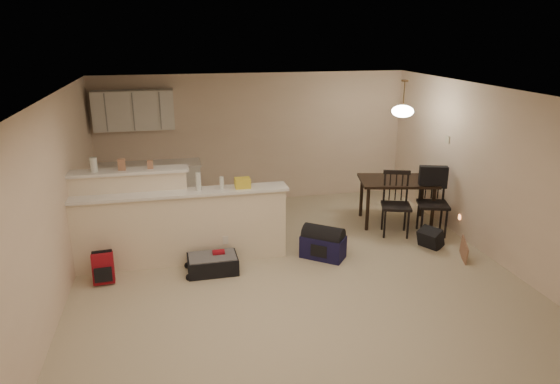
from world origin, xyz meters
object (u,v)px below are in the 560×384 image
object	(u,v)px
dining_table	(397,185)
suitcase	(213,264)
dining_chair_far	(433,203)
dining_chair_near	(396,204)
navy_duffel	(323,247)
pendant_lamp	(403,111)
black_daypack	(430,238)
red_backpack	(103,268)

from	to	relation	value
dining_table	suitcase	world-z (taller)	dining_table
dining_chair_far	dining_chair_near	bearing A→B (deg)	-172.00
suitcase	navy_duffel	size ratio (longest dim) A/B	1.10
dining_chair_far	pendant_lamp	bearing A→B (deg)	140.48
black_daypack	dining_chair_near	bearing A→B (deg)	-0.98
pendant_lamp	black_daypack	world-z (taller)	pendant_lamp
suitcase	dining_table	bearing A→B (deg)	19.27
dining_chair_near	red_backpack	world-z (taller)	dining_chair_near
pendant_lamp	dining_chair_near	distance (m)	1.56
dining_chair_far	black_daypack	bearing A→B (deg)	-101.72
dining_chair_far	red_backpack	bearing A→B (deg)	-155.71
dining_table	red_backpack	bearing A→B (deg)	-153.54
pendant_lamp	dining_chair_far	distance (m)	1.60
dining_chair_near	dining_chair_far	xyz separation A→B (m)	(0.61, -0.10, 0.02)
pendant_lamp	red_backpack	world-z (taller)	pendant_lamp
suitcase	black_daypack	distance (m)	3.42
suitcase	pendant_lamp	bearing A→B (deg)	19.27
suitcase	red_backpack	distance (m)	1.47
dining_table	red_backpack	size ratio (longest dim) A/B	3.42
dining_chair_far	suitcase	size ratio (longest dim) A/B	1.58
dining_table	pendant_lamp	distance (m)	1.29
dining_chair_far	suitcase	bearing A→B (deg)	-152.88
suitcase	dining_chair_near	bearing A→B (deg)	12.41
pendant_lamp	suitcase	world-z (taller)	pendant_lamp
dining_table	dining_chair_near	xyz separation A→B (m)	(-0.23, -0.49, -0.17)
dining_table	pendant_lamp	size ratio (longest dim) A/B	2.30
dining_chair_near	black_daypack	size ratio (longest dim) A/B	3.17
dining_chair_near	suitcase	distance (m)	3.20
dining_chair_far	red_backpack	size ratio (longest dim) A/B	2.63
dining_chair_far	black_daypack	distance (m)	0.70
dining_chair_near	black_daypack	bearing A→B (deg)	-43.70
dining_table	suitcase	size ratio (longest dim) A/B	2.05
pendant_lamp	navy_duffel	size ratio (longest dim) A/B	0.98
red_backpack	navy_duffel	size ratio (longest dim) A/B	0.66
navy_duffel	black_daypack	distance (m)	1.76
pendant_lamp	dining_chair_near	bearing A→B (deg)	-114.99
navy_duffel	red_backpack	bearing A→B (deg)	-139.91
red_backpack	pendant_lamp	bearing A→B (deg)	9.79
dining_table	dining_chair_near	distance (m)	0.56
dining_table	black_daypack	xyz separation A→B (m)	(0.10, -1.09, -0.55)
dining_chair_far	navy_duffel	world-z (taller)	dining_chair_far
dining_table	navy_duffel	xyz separation A→B (m)	(-1.66, -1.09, -0.53)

